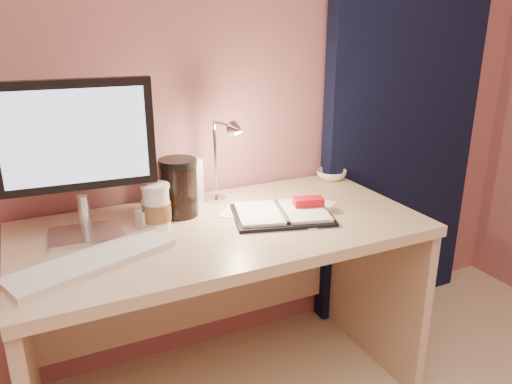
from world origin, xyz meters
name	(u,v)px	position (x,y,z in m)	size (l,w,h in m)	color
room	(390,83)	(0.95, 1.69, 1.14)	(3.50, 3.50, 3.50)	#C6B28E
desk	(217,273)	(0.00, 1.45, 0.50)	(1.40, 0.70, 0.73)	#C3AA8A
monitor	(76,147)	(-0.44, 1.47, 1.04)	(0.48, 0.19, 0.51)	silver
keyboard	(93,261)	(-0.45, 1.27, 0.74)	(0.49, 0.15, 0.02)	silver
planner	(284,213)	(0.23, 1.36, 0.74)	(0.40, 0.34, 0.05)	black
paper_a	(309,205)	(0.37, 1.41, 0.73)	(0.16, 0.16, 0.00)	white
paper_b	(297,220)	(0.26, 1.30, 0.73)	(0.15, 0.15, 0.00)	white
paper_c	(245,211)	(0.12, 1.46, 0.73)	(0.16, 0.16, 0.00)	white
coffee_cup	(157,208)	(-0.21, 1.45, 0.80)	(0.10, 0.10, 0.16)	silver
bowl	(331,175)	(0.63, 1.65, 0.75)	(0.13, 0.13, 0.04)	silver
lotion_bottle	(144,215)	(-0.25, 1.46, 0.78)	(0.05, 0.05, 0.10)	silver
dark_jar	(179,190)	(-0.11, 1.53, 0.82)	(0.13, 0.13, 0.19)	black
product_box	(185,180)	(-0.04, 1.67, 0.81)	(0.11, 0.09, 0.17)	silver
desk_lamp	(217,154)	(0.05, 1.54, 0.94)	(0.11, 0.21, 0.34)	silver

